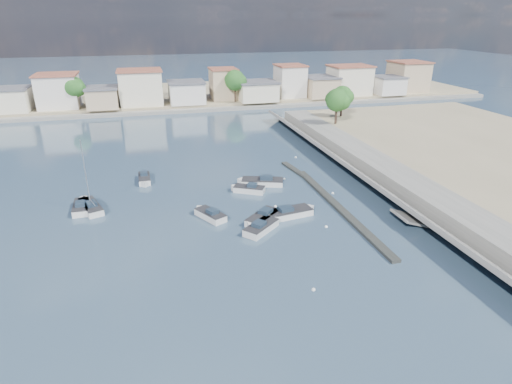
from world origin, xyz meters
TOP-DOWN VIEW (x-y plane):
  - ground at (0.00, 40.00)m, footprint 400.00×400.00m
  - seawall_walkway at (18.50, 13.00)m, footprint 5.00×90.00m
  - breakwater at (6.90, 12.69)m, footprint 2.00×31.02m
  - far_shore_land at (0.00, 92.00)m, footprint 160.00×40.00m
  - far_shore_quay at (0.00, 71.00)m, footprint 160.00×2.50m
  - far_town at (10.71, 76.92)m, footprint 113.01×12.80m
  - shore_trees at (8.34, 68.11)m, footprint 74.56×38.32m
  - motorboat_a at (-8.67, 11.47)m, footprint 3.43×4.55m
  - motorboat_b at (-3.50, 6.90)m, footprint 4.65×4.39m
  - motorboat_c at (-0.13, 20.15)m, footprint 6.36×3.90m
  - motorboat_d at (-3.02, 8.86)m, footprint 4.91×4.76m
  - motorboat_e at (-23.31, 17.73)m, footprint 1.94×5.08m
  - motorboat_f at (-2.48, 17.96)m, footprint 4.38×3.41m
  - motorboat_g at (-15.71, 25.31)m, footprint 1.63×4.62m
  - motorboat_h at (0.81, 9.54)m, footprint 6.06×2.91m
  - sailboat at (-22.28, 17.46)m, footprint 3.39×5.72m
  - mooring_buoys at (3.64, 13.23)m, footprint 11.36×35.68m

SIDE VIEW (x-z plane):
  - ground at x=0.00m, z-range 0.00..0.00m
  - mooring_buoys at x=3.64m, z-range -0.12..0.22m
  - breakwater at x=6.90m, z-range 0.00..0.35m
  - motorboat_d at x=-3.02m, z-range -0.36..1.12m
  - motorboat_b at x=-3.50m, z-range -0.36..1.12m
  - motorboat_f at x=-2.48m, z-range -0.36..1.12m
  - motorboat_e at x=-23.31m, z-range -0.36..1.12m
  - motorboat_h at x=0.81m, z-range -0.36..1.12m
  - motorboat_a at x=-8.67m, z-range -0.36..1.12m
  - motorboat_c at x=-0.13m, z-range -0.36..1.12m
  - motorboat_g at x=-15.71m, z-range -0.36..1.12m
  - far_shore_quay at x=0.00m, z-range 0.00..0.80m
  - sailboat at x=-22.28m, z-range -4.08..4.92m
  - far_shore_land at x=0.00m, z-range 0.00..1.40m
  - seawall_walkway at x=18.50m, z-range 0.00..1.80m
  - far_town at x=10.71m, z-range 0.76..9.11m
  - shore_trees at x=8.34m, z-range 2.26..10.18m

